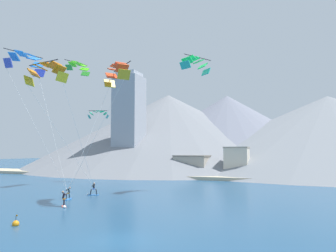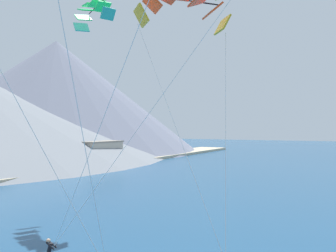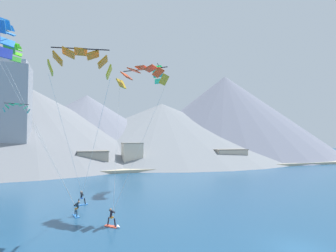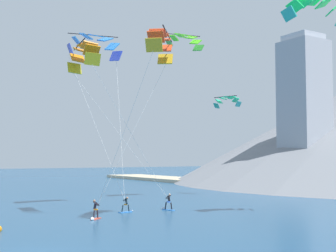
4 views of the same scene
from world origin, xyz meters
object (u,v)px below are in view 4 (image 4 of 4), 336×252
Objects in this scene: kitesurfer_mid_center at (95,213)px; parafoil_kite_near_lead at (85,55)px; parafoil_kite_near_trail at (95,44)px; parafoil_kite_distant_high_outer at (227,100)px; parafoil_kite_mid_center at (160,43)px; kitesurfer_near_trail at (128,208)px; parafoil_kite_distant_mid_solo at (185,40)px; parafoil_kite_distant_low_drift at (314,7)px; kitesurfer_near_lead at (167,205)px.

parafoil_kite_near_lead is (-3.08, 0.15, 14.82)m from kitesurfer_mid_center.
kitesurfer_mid_center is 21.29m from parafoil_kite_near_trail.
parafoil_kite_near_trail is 22.68m from parafoil_kite_distant_high_outer.
parafoil_kite_near_trail reaches higher than parafoil_kite_mid_center.
kitesurfer_near_trail is 0.30× the size of parafoil_kite_distant_mid_solo.
kitesurfer_near_trail is at bearing -55.89° from parafoil_kite_distant_mid_solo.
parafoil_kite_distant_mid_solo is at bearing 124.11° from kitesurfer_near_trail.
parafoil_kite_distant_high_outer is at bearing 159.78° from parafoil_kite_distant_low_drift.
parafoil_kite_distant_mid_solo is at bearing 97.21° from parafoil_kite_near_trail.
kitesurfer_mid_center is at bearing -56.67° from kitesurfer_near_trail.
parafoil_kite_distant_high_outer is (-17.11, 21.91, -1.95)m from parafoil_kite_mid_center.
kitesurfer_mid_center is at bearing -129.85° from parafoil_kite_mid_center.
parafoil_kite_distant_low_drift is (20.24, 13.48, 1.12)m from parafoil_kite_near_trail.
parafoil_kite_near_trail reaches higher than parafoil_kite_near_lead.
parafoil_kite_distant_mid_solo is at bearing 139.39° from parafoil_kite_mid_center.
parafoil_kite_distant_low_drift is at bearing 61.49° from kitesurfer_mid_center.
kitesurfer_mid_center is at bearing -73.27° from kitesurfer_near_lead.
parafoil_kite_near_lead reaches higher than kitesurfer_mid_center.
parafoil_kite_near_lead reaches higher than kitesurfer_near_trail.
parafoil_kite_distant_low_drift reaches higher than kitesurfer_near_lead.
parafoil_kite_distant_low_drift reaches higher than kitesurfer_mid_center.
parafoil_kite_near_lead is 0.99× the size of parafoil_kite_mid_center.
parafoil_kite_distant_high_outer is (-10.51, 16.98, 13.19)m from kitesurfer_near_lead.
parafoil_kite_near_lead is 21.13m from parafoil_kite_distant_mid_solo.
parafoil_kite_mid_center is (3.76, 4.50, 15.13)m from kitesurfer_mid_center.
parafoil_kite_near_lead is at bearing 177.16° from kitesurfer_mid_center.
parafoil_kite_near_trail is at bearing -82.63° from parafoil_kite_distant_high_outer.
parafoil_kite_distant_low_drift reaches higher than parafoil_kite_mid_center.
kitesurfer_near_lead is 17.23m from parafoil_kite_mid_center.
parafoil_kite_near_trail is 2.93× the size of parafoil_kite_distant_low_drift.
parafoil_kite_near_lead is 2.55× the size of parafoil_kite_distant_mid_solo.
parafoil_kite_distant_mid_solo is (-21.98, 0.32, 1.66)m from parafoil_kite_distant_low_drift.
kitesurfer_near_lead is at bearing -58.23° from parafoil_kite_distant_high_outer.
parafoil_kite_mid_center is 27.87m from parafoil_kite_distant_high_outer.
parafoil_kite_mid_center is 21.83m from parafoil_kite_distant_mid_solo.
parafoil_kite_distant_mid_solo is (-8.97, 13.24, 20.86)m from kitesurfer_near_trail.
parafoil_kite_near_trail reaches higher than kitesurfer_near_lead.
kitesurfer_near_lead is 0.12× the size of parafoil_kite_near_lead.
kitesurfer_near_lead is at bearing 84.22° from kitesurfer_near_trail.
parafoil_kite_mid_center is at bearing -52.02° from parafoil_kite_distant_high_outer.
parafoil_kite_mid_center is at bearing -4.00° from kitesurfer_near_trail.
kitesurfer_near_lead reaches higher than kitesurfer_near_trail.
kitesurfer_mid_center is at bearing -118.51° from parafoil_kite_distant_low_drift.
kitesurfer_mid_center is at bearing -56.10° from parafoil_kite_distant_mid_solo.
parafoil_kite_distant_mid_solo is (-1.75, 13.80, 2.79)m from parafoil_kite_near_trail.
parafoil_kite_mid_center is (14.27, 0.07, -2.85)m from parafoil_kite_near_trail.
parafoil_kite_near_trail is at bearing -82.79° from parafoil_kite_distant_mid_solo.
parafoil_kite_mid_center reaches higher than kitesurfer_mid_center.
kitesurfer_near_lead is 17.50m from parafoil_kite_near_lead.
kitesurfer_near_lead is 20.18m from parafoil_kite_near_trail.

